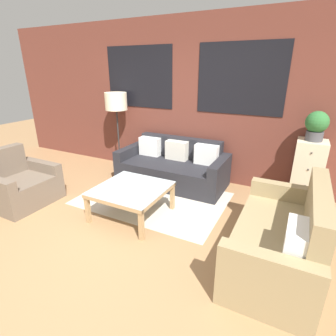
{
  "coord_description": "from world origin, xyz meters",
  "views": [
    {
      "loc": [
        1.91,
        -2.01,
        1.96
      ],
      "look_at": [
        0.24,
        1.28,
        0.55
      ],
      "focal_mm": 28.0,
      "sensor_mm": 36.0,
      "label": 1
    }
  ],
  "objects_px": {
    "armchair_corner": "(21,186)",
    "floor_lamp": "(116,104)",
    "drawer_cabinet": "(307,173)",
    "couch_dark": "(173,168)",
    "coffee_table": "(131,192)",
    "settee_vintage": "(281,240)",
    "potted_plant": "(317,125)"
  },
  "relations": [
    {
      "from": "potted_plant",
      "to": "drawer_cabinet",
      "type": "bearing_deg",
      "value": -90.0
    },
    {
      "from": "settee_vintage",
      "to": "floor_lamp",
      "type": "bearing_deg",
      "value": 153.85
    },
    {
      "from": "couch_dark",
      "to": "coffee_table",
      "type": "distance_m",
      "value": 1.3
    },
    {
      "from": "coffee_table",
      "to": "settee_vintage",
      "type": "bearing_deg",
      "value": -3.91
    },
    {
      "from": "coffee_table",
      "to": "floor_lamp",
      "type": "height_order",
      "value": "floor_lamp"
    },
    {
      "from": "armchair_corner",
      "to": "floor_lamp",
      "type": "xyz_separation_m",
      "value": [
        0.45,
        1.9,
        1.05
      ]
    },
    {
      "from": "drawer_cabinet",
      "to": "potted_plant",
      "type": "bearing_deg",
      "value": 90.0
    },
    {
      "from": "floor_lamp",
      "to": "drawer_cabinet",
      "type": "bearing_deg",
      "value": 0.82
    },
    {
      "from": "settee_vintage",
      "to": "coffee_table",
      "type": "distance_m",
      "value": 1.94
    },
    {
      "from": "floor_lamp",
      "to": "drawer_cabinet",
      "type": "height_order",
      "value": "floor_lamp"
    },
    {
      "from": "drawer_cabinet",
      "to": "potted_plant",
      "type": "relative_size",
      "value": 2.37
    },
    {
      "from": "couch_dark",
      "to": "floor_lamp",
      "type": "xyz_separation_m",
      "value": [
        -1.3,
        0.15,
        1.04
      ]
    },
    {
      "from": "armchair_corner",
      "to": "potted_plant",
      "type": "relative_size",
      "value": 2.15
    },
    {
      "from": "floor_lamp",
      "to": "potted_plant",
      "type": "xyz_separation_m",
      "value": [
        3.42,
        0.05,
        -0.1
      ]
    },
    {
      "from": "couch_dark",
      "to": "armchair_corner",
      "type": "bearing_deg",
      "value": -135.18
    },
    {
      "from": "floor_lamp",
      "to": "settee_vintage",
      "type": "bearing_deg",
      "value": -26.15
    },
    {
      "from": "drawer_cabinet",
      "to": "potted_plant",
      "type": "height_order",
      "value": "potted_plant"
    },
    {
      "from": "coffee_table",
      "to": "drawer_cabinet",
      "type": "height_order",
      "value": "drawer_cabinet"
    },
    {
      "from": "armchair_corner",
      "to": "floor_lamp",
      "type": "height_order",
      "value": "floor_lamp"
    },
    {
      "from": "settee_vintage",
      "to": "potted_plant",
      "type": "relative_size",
      "value": 3.85
    },
    {
      "from": "couch_dark",
      "to": "floor_lamp",
      "type": "bearing_deg",
      "value": 173.28
    },
    {
      "from": "couch_dark",
      "to": "settee_vintage",
      "type": "height_order",
      "value": "settee_vintage"
    },
    {
      "from": "settee_vintage",
      "to": "floor_lamp",
      "type": "relative_size",
      "value": 1.05
    },
    {
      "from": "couch_dark",
      "to": "potted_plant",
      "type": "bearing_deg",
      "value": 5.45
    },
    {
      "from": "coffee_table",
      "to": "floor_lamp",
      "type": "xyz_separation_m",
      "value": [
        -1.29,
        1.45,
        0.95
      ]
    },
    {
      "from": "couch_dark",
      "to": "potted_plant",
      "type": "distance_m",
      "value": 2.33
    },
    {
      "from": "armchair_corner",
      "to": "couch_dark",
      "type": "bearing_deg",
      "value": 44.82
    },
    {
      "from": "floor_lamp",
      "to": "drawer_cabinet",
      "type": "xyz_separation_m",
      "value": [
        3.42,
        0.05,
        -0.83
      ]
    },
    {
      "from": "drawer_cabinet",
      "to": "couch_dark",
      "type": "bearing_deg",
      "value": -174.55
    },
    {
      "from": "couch_dark",
      "to": "floor_lamp",
      "type": "relative_size",
      "value": 1.24
    },
    {
      "from": "potted_plant",
      "to": "armchair_corner",
      "type": "bearing_deg",
      "value": -153.34
    },
    {
      "from": "settee_vintage",
      "to": "armchair_corner",
      "type": "height_order",
      "value": "settee_vintage"
    }
  ]
}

